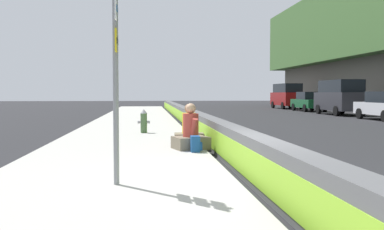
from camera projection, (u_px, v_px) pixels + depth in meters
ground_plane at (259, 184)px, 7.58m from camera, size 160.00×160.00×0.00m
sidewalk_strip at (107, 184)px, 7.30m from camera, size 80.00×4.40×0.14m
jersey_barrier at (259, 161)px, 7.55m from camera, size 76.00×0.45×0.85m
route_sign_post at (116, 54)px, 6.81m from camera, size 0.44×0.09×3.60m
fire_hydrant at (144, 121)px, 15.86m from camera, size 0.26×0.46×0.88m
seated_person_foreground at (191, 135)px, 11.28m from camera, size 0.95×1.04×1.21m
seated_person_middle at (189, 132)px, 12.30m from camera, size 0.75×0.87×1.17m
backpack at (196, 144)px, 10.73m from camera, size 0.32×0.28×0.40m
parked_car_midline at (340, 97)px, 31.39m from camera, size 5.13×2.15×2.56m
parked_car_far at (309, 101)px, 37.74m from camera, size 4.51×1.96×1.71m
parked_car_farther at (287, 95)px, 43.95m from camera, size 5.12×2.14×2.56m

